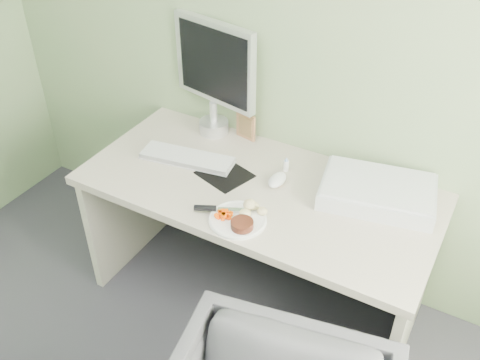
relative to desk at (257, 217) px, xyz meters
The scene contains 14 objects.
wall_back 0.89m from the desk, 90.00° to the left, with size 3.50×3.50×0.00m, color gray.
desk is the anchor object (origin of this frame).
plate 0.32m from the desk, 80.96° to the right, with size 0.24×0.24×0.01m, color white.
steak 0.37m from the desk, 74.37° to the right, with size 0.09×0.09×0.03m, color black.
potato_pile 0.30m from the desk, 69.80° to the right, with size 0.10×0.07×0.06m, color tan.
carrot_heap 0.35m from the desk, 93.33° to the right, with size 0.06×0.05×0.04m, color #FF5205.
steak_knife 0.34m from the desk, 105.26° to the right, with size 0.23×0.13×0.02m.
mousepad 0.25m from the desk, behind, with size 0.22×0.19×0.00m, color black.
keyboard 0.44m from the desk, behind, with size 0.44×0.13×0.02m, color white.
computer_mouse 0.22m from the desk, 39.03° to the left, with size 0.07×0.12×0.04m, color white.
photo_frame 0.48m from the desk, 126.56° to the left, with size 0.11×0.01×0.14m, color #956745.
eyedrop_bottle 0.28m from the desk, 70.83° to the left, with size 0.02×0.02×0.07m.
scanner 0.56m from the desk, 18.86° to the left, with size 0.48×0.32×0.07m, color silver.
monitor 0.73m from the desk, 142.46° to the left, with size 0.48×0.17×0.58m.
Camera 1 is at (0.86, -0.07, 2.18)m, focal length 40.00 mm.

